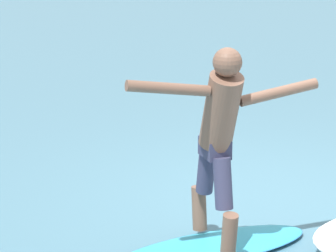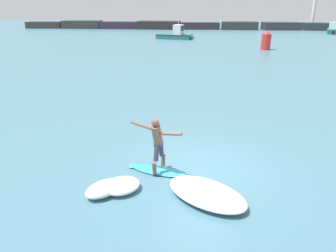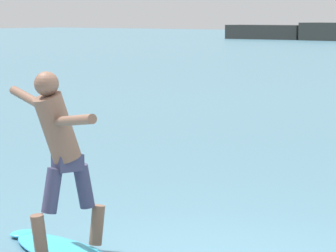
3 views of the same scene
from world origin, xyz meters
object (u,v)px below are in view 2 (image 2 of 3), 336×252
Objects in this scene: surfboard at (158,170)px; small_boat_offshore at (176,35)px; surfer at (157,140)px; channel_marker_buoy at (266,41)px; fishing_boat_near_jetty at (333,30)px.

small_boat_offshore is (-2.70, 41.58, 0.57)m from surfboard.
surfer is 31.53m from channel_marker_buoy.
small_boat_offshore is 2.79× the size of channel_marker_buoy.
surfer is (0.00, -0.09, 1.08)m from surfboard.
small_boat_offshore reaches higher than channel_marker_buoy.
surfboard is at bearing -105.77° from channel_marker_buoy.
surfboard is 59.98m from fishing_boat_near_jetty.
fishing_boat_near_jetty is 0.97× the size of small_boat_offshore.
channel_marker_buoy is (8.54, 30.35, -0.12)m from surfer.
small_boat_offshore is at bearing 93.71° from surfer.
small_boat_offshore is 15.96m from channel_marker_buoy.
surfboard is at bearing -86.29° from small_boat_offshore.
channel_marker_buoy is (8.54, 30.26, 0.97)m from surfboard.
fishing_boat_near_jetty is at bearing 25.68° from small_boat_offshore.
surfboard is at bearing -114.21° from fishing_boat_near_jetty.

